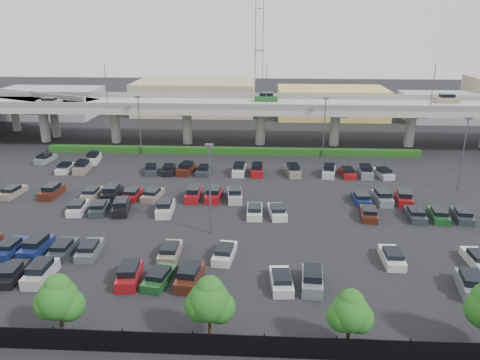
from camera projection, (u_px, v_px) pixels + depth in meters
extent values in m
plane|color=black|center=(218.00, 206.00, 59.77)|extent=(280.00, 280.00, 0.00)
cube|color=#9C9C94|center=(234.00, 106.00, 87.66)|extent=(150.00, 13.00, 1.10)
cube|color=slate|center=(232.00, 107.00, 81.41)|extent=(150.00, 0.50, 1.00)
cube|color=slate|center=(236.00, 96.00, 93.22)|extent=(150.00, 0.50, 1.00)
cylinder|color=#9C9C94|center=(44.00, 125.00, 90.78)|extent=(1.80, 1.80, 6.70)
cube|color=slate|center=(42.00, 109.00, 89.76)|extent=(2.60, 9.75, 0.50)
cylinder|color=#9C9C94|center=(115.00, 125.00, 90.08)|extent=(1.80, 1.80, 6.70)
cube|color=slate|center=(114.00, 109.00, 89.06)|extent=(2.60, 9.75, 0.50)
cylinder|color=#9C9C94|center=(187.00, 126.00, 89.37)|extent=(1.80, 1.80, 6.70)
cube|color=slate|center=(187.00, 110.00, 88.35)|extent=(2.60, 9.75, 0.50)
cylinder|color=#9C9C94|center=(260.00, 127.00, 88.67)|extent=(1.80, 1.80, 6.70)
cube|color=slate|center=(261.00, 111.00, 87.65)|extent=(2.60, 9.75, 0.50)
cylinder|color=#9C9C94|center=(335.00, 128.00, 87.96)|extent=(1.80, 1.80, 6.70)
cube|color=slate|center=(336.00, 111.00, 86.94)|extent=(2.60, 9.75, 0.50)
cylinder|color=#9C9C94|center=(410.00, 129.00, 87.26)|extent=(1.80, 1.80, 6.70)
cube|color=slate|center=(412.00, 112.00, 86.24)|extent=(2.60, 9.75, 0.50)
cube|color=gray|center=(49.00, 102.00, 86.22)|extent=(4.40, 1.82, 0.82)
cube|color=black|center=(49.00, 99.00, 86.02)|extent=(2.30, 1.60, 0.50)
cube|color=#1B4B23|center=(266.00, 98.00, 89.84)|extent=(4.40, 1.82, 1.05)
cube|color=black|center=(266.00, 94.00, 89.58)|extent=(2.60, 1.60, 0.65)
cube|color=gray|center=(446.00, 100.00, 88.13)|extent=(4.40, 1.82, 1.05)
cube|color=black|center=(447.00, 96.00, 87.87)|extent=(2.60, 1.60, 0.65)
cylinder|color=#4E4D53|center=(106.00, 85.00, 81.53)|extent=(0.14, 0.14, 8.00)
cylinder|color=#4E4D53|center=(267.00, 87.00, 80.12)|extent=(0.14, 0.14, 8.00)
cylinder|color=#4E4D53|center=(433.00, 88.00, 78.71)|extent=(0.14, 0.14, 8.00)
cylinder|color=#9C9C94|center=(15.00, 115.00, 99.71)|extent=(1.60, 1.60, 6.70)
cylinder|color=#9C9C94|center=(55.00, 121.00, 94.37)|extent=(1.60, 1.60, 6.70)
cube|color=#143810|center=(232.00, 151.00, 83.21)|extent=(66.00, 1.60, 1.10)
cube|color=black|center=(179.00, 344.00, 33.02)|extent=(70.00, 0.06, 1.80)
cylinder|color=black|center=(54.00, 338.00, 33.44)|extent=(0.10, 0.10, 2.00)
cylinder|color=black|center=(123.00, 341.00, 33.19)|extent=(0.10, 0.10, 2.00)
cylinder|color=black|center=(193.00, 343.00, 32.94)|extent=(0.10, 0.10, 2.00)
cylinder|color=black|center=(264.00, 345.00, 32.69)|extent=(0.10, 0.10, 2.00)
cylinder|color=black|center=(336.00, 348.00, 32.44)|extent=(0.10, 0.10, 2.00)
cylinder|color=black|center=(409.00, 351.00, 32.19)|extent=(0.10, 0.10, 2.00)
cylinder|color=#332316|center=(62.00, 327.00, 34.70)|extent=(0.26, 0.26, 1.96)
sphere|color=#144A13|center=(58.00, 299.00, 33.93)|extent=(3.04, 3.04, 3.04)
sphere|color=#144A13|center=(69.00, 305.00, 34.16)|extent=(2.39, 2.39, 2.39)
sphere|color=#144A13|center=(50.00, 303.00, 33.99)|extent=(2.39, 2.39, 2.39)
sphere|color=#144A13|center=(58.00, 288.00, 33.76)|extent=(2.06, 2.06, 2.06)
cylinder|color=#332316|center=(210.00, 329.00, 34.42)|extent=(0.26, 0.26, 1.97)
sphere|color=#144A13|center=(209.00, 301.00, 33.64)|extent=(3.07, 3.07, 3.07)
sphere|color=#144A13|center=(219.00, 307.00, 33.88)|extent=(2.41, 2.41, 2.41)
sphere|color=#144A13|center=(201.00, 305.00, 33.70)|extent=(2.41, 2.41, 2.41)
sphere|color=#144A13|center=(210.00, 290.00, 33.47)|extent=(2.08, 2.08, 2.08)
cylinder|color=#332316|center=(348.00, 339.00, 33.54)|extent=(0.26, 0.26, 1.80)
sphere|color=#144A13|center=(350.00, 313.00, 32.83)|extent=(2.79, 2.79, 2.79)
sphere|color=#144A13|center=(358.00, 318.00, 33.05)|extent=(2.19, 2.19, 2.19)
sphere|color=#144A13|center=(342.00, 317.00, 32.88)|extent=(2.19, 2.19, 2.19)
sphere|color=#144A13|center=(351.00, 302.00, 32.68)|extent=(1.89, 1.89, 1.89)
cube|color=black|center=(12.00, 274.00, 43.03)|extent=(2.13, 4.52, 0.82)
cube|color=black|center=(10.00, 269.00, 42.63)|extent=(1.76, 2.41, 0.50)
cube|color=#A7A7AB|center=(41.00, 274.00, 42.85)|extent=(1.84, 4.41, 1.05)
cube|color=black|center=(40.00, 266.00, 42.59)|extent=(1.61, 2.61, 0.65)
cube|color=maroon|center=(130.00, 276.00, 42.44)|extent=(2.17, 4.53, 1.05)
cube|color=black|center=(129.00, 268.00, 42.17)|extent=(1.81, 2.72, 0.65)
cube|color=#1B4B23|center=(160.00, 278.00, 42.33)|extent=(2.65, 4.67, 0.82)
cube|color=black|center=(159.00, 273.00, 41.94)|extent=(2.02, 2.57, 0.50)
cube|color=#441C12|center=(190.00, 278.00, 42.16)|extent=(2.30, 4.58, 1.05)
cube|color=black|center=(189.00, 270.00, 41.89)|extent=(1.88, 2.76, 0.65)
cube|color=silver|center=(281.00, 282.00, 41.78)|extent=(2.15, 4.53, 0.82)
cube|color=black|center=(281.00, 277.00, 41.39)|extent=(1.77, 2.42, 0.50)
cube|color=slate|center=(312.00, 281.00, 41.60)|extent=(2.17, 4.53, 1.05)
cube|color=black|center=(313.00, 273.00, 41.34)|extent=(1.80, 2.72, 0.65)
cube|color=slate|center=(470.00, 286.00, 40.91)|extent=(2.50, 4.63, 1.05)
cube|color=black|center=(471.00, 278.00, 40.65)|extent=(1.99, 2.82, 0.65)
cube|color=navy|center=(11.00, 248.00, 47.89)|extent=(2.15, 4.53, 0.82)
cube|color=black|center=(9.00, 244.00, 47.50)|extent=(1.77, 2.42, 0.50)
cube|color=navy|center=(37.00, 248.00, 47.71)|extent=(2.19, 4.54, 1.05)
cube|color=black|center=(36.00, 241.00, 47.45)|extent=(1.82, 2.73, 0.65)
cube|color=#292F35|center=(63.00, 250.00, 47.61)|extent=(1.84, 4.41, 0.82)
cube|color=black|center=(62.00, 245.00, 47.22)|extent=(1.61, 2.31, 0.50)
cube|color=#53575B|center=(90.00, 250.00, 47.47)|extent=(1.99, 4.47, 0.82)
cube|color=black|center=(89.00, 246.00, 47.08)|extent=(1.69, 2.36, 0.50)
cube|color=gray|center=(170.00, 252.00, 47.06)|extent=(1.89, 4.43, 0.82)
cube|color=black|center=(170.00, 248.00, 46.67)|extent=(1.64, 2.32, 0.50)
cube|color=silver|center=(225.00, 254.00, 46.78)|extent=(2.33, 4.58, 0.82)
cube|color=black|center=(224.00, 249.00, 46.39)|extent=(1.86, 2.47, 0.50)
cube|color=silver|center=(392.00, 258.00, 45.95)|extent=(1.83, 4.40, 0.82)
cube|color=black|center=(393.00, 253.00, 45.56)|extent=(1.60, 2.30, 0.50)
cube|color=silver|center=(478.00, 260.00, 45.54)|extent=(1.90, 4.43, 0.82)
cube|color=black|center=(479.00, 255.00, 45.14)|extent=(1.64, 2.33, 0.50)
cube|color=silver|center=(78.00, 208.00, 58.14)|extent=(2.26, 4.56, 0.82)
cube|color=black|center=(77.00, 204.00, 57.75)|extent=(1.83, 2.45, 0.50)
cube|color=#292F35|center=(100.00, 209.00, 58.00)|extent=(2.28, 4.57, 0.82)
cube|color=black|center=(99.00, 204.00, 57.61)|extent=(1.84, 2.46, 0.50)
cube|color=black|center=(121.00, 208.00, 57.83)|extent=(2.48, 4.63, 1.05)
cube|color=black|center=(121.00, 202.00, 57.56)|extent=(1.98, 2.82, 0.65)
cube|color=silver|center=(165.00, 209.00, 57.55)|extent=(2.02, 4.48, 1.05)
cube|color=black|center=(165.00, 203.00, 57.29)|extent=(1.72, 2.67, 0.65)
cube|color=silver|center=(255.00, 212.00, 57.04)|extent=(1.87, 4.42, 0.82)
cube|color=black|center=(255.00, 208.00, 56.64)|extent=(1.63, 2.32, 0.50)
cube|color=silver|center=(277.00, 212.00, 56.90)|extent=(2.40, 4.61, 0.82)
cube|color=black|center=(277.00, 208.00, 56.51)|extent=(1.90, 2.50, 0.50)
cube|color=#441C12|center=(369.00, 214.00, 56.34)|extent=(2.29, 4.57, 0.82)
cube|color=black|center=(369.00, 210.00, 55.95)|extent=(1.84, 2.46, 0.50)
cube|color=#292F35|center=(415.00, 215.00, 56.07)|extent=(1.94, 4.45, 0.82)
cube|color=black|center=(416.00, 211.00, 55.67)|extent=(1.67, 2.34, 0.50)
cube|color=#1B4B23|center=(438.00, 216.00, 55.93)|extent=(2.25, 4.56, 0.82)
cube|color=black|center=(440.00, 211.00, 55.54)|extent=(1.82, 2.45, 0.50)
cube|color=#292F35|center=(462.00, 216.00, 55.79)|extent=(2.31, 4.58, 0.82)
cube|color=black|center=(463.00, 212.00, 55.40)|extent=(1.85, 2.47, 0.50)
cube|color=gray|center=(13.00, 193.00, 63.42)|extent=(2.33, 4.58, 0.82)
cube|color=black|center=(11.00, 189.00, 63.03)|extent=(1.86, 2.47, 0.50)
cube|color=#441C12|center=(52.00, 192.00, 63.11)|extent=(2.05, 4.49, 1.05)
cube|color=black|center=(51.00, 187.00, 62.84)|extent=(1.73, 2.68, 0.65)
cube|color=gray|center=(92.00, 194.00, 62.87)|extent=(1.88, 4.42, 0.82)
cube|color=black|center=(91.00, 190.00, 62.47)|extent=(1.63, 2.32, 0.50)
cube|color=black|center=(112.00, 194.00, 62.69)|extent=(1.83, 4.40, 1.05)
cube|color=black|center=(112.00, 188.00, 62.43)|extent=(1.61, 2.60, 0.65)
cube|color=maroon|center=(132.00, 195.00, 62.59)|extent=(1.99, 4.47, 0.82)
cube|color=black|center=(132.00, 191.00, 62.20)|extent=(1.69, 2.36, 0.50)
cube|color=gray|center=(153.00, 195.00, 62.45)|extent=(2.46, 4.62, 0.82)
cube|color=black|center=(152.00, 191.00, 62.06)|extent=(1.93, 2.52, 0.50)
cube|color=maroon|center=(194.00, 195.00, 62.14)|extent=(1.85, 4.41, 1.05)
cube|color=black|center=(193.00, 189.00, 61.87)|extent=(1.62, 2.61, 0.65)
cube|color=maroon|center=(214.00, 196.00, 62.00)|extent=(2.17, 4.53, 1.05)
cube|color=black|center=(214.00, 190.00, 61.73)|extent=(1.80, 2.72, 0.65)
cube|color=#A7A7AB|center=(235.00, 196.00, 61.86)|extent=(2.23, 4.55, 1.05)
cube|color=black|center=(235.00, 190.00, 61.60)|extent=(1.84, 2.74, 0.65)
cube|color=navy|center=(361.00, 199.00, 61.07)|extent=(2.07, 4.50, 0.82)
cube|color=black|center=(361.00, 195.00, 60.68)|extent=(1.73, 2.39, 0.50)
cube|color=slate|center=(382.00, 199.00, 60.89)|extent=(2.09, 4.51, 1.05)
cube|color=black|center=(383.00, 193.00, 60.63)|extent=(1.76, 2.70, 0.65)
cube|color=maroon|center=(403.00, 199.00, 60.75)|extent=(2.33, 4.58, 1.05)
cube|color=black|center=(404.00, 193.00, 60.49)|extent=(1.90, 2.77, 0.65)
cube|color=silver|center=(65.00, 169.00, 73.68)|extent=(2.02, 4.48, 0.82)
cube|color=black|center=(64.00, 165.00, 73.28)|extent=(1.71, 2.37, 0.50)
cube|color=gray|center=(82.00, 168.00, 73.50)|extent=(2.06, 4.49, 1.05)
cube|color=black|center=(82.00, 163.00, 73.23)|extent=(1.74, 2.69, 0.65)
cube|color=#292F35|center=(152.00, 170.00, 72.98)|extent=(2.59, 4.66, 0.82)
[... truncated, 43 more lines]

